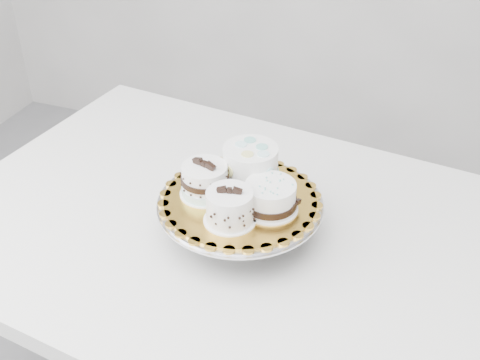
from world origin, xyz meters
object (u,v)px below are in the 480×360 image
(table, at_px, (243,251))
(cake_stand, at_px, (240,212))
(cake_dots, at_px, (250,165))
(cake_swirl, at_px, (230,207))
(cake_banded, at_px, (205,181))
(cake_ribbon, at_px, (271,197))
(cake_board, at_px, (240,200))

(table, xyz_separation_m, cake_stand, (0.00, -0.03, 0.13))
(cake_dots, bearing_deg, cake_swirl, -74.14)
(cake_banded, bearing_deg, cake_stand, 23.94)
(cake_banded, relative_size, cake_ribbon, 0.95)
(cake_board, height_order, cake_banded, cake_banded)
(cake_stand, xyz_separation_m, cake_board, (-0.00, -0.00, 0.03))
(table, distance_m, cake_stand, 0.13)
(cake_banded, distance_m, cake_ribbon, 0.14)
(cake_swirl, bearing_deg, cake_ribbon, 32.87)
(table, relative_size, cake_swirl, 13.18)
(cake_board, bearing_deg, cake_dots, 91.36)
(table, bearing_deg, cake_ribbon, -22.06)
(table, distance_m, cake_banded, 0.21)
(cake_board, distance_m, cake_swirl, 0.08)
(table, relative_size, cake_banded, 12.40)
(cake_board, relative_size, cake_swirl, 2.88)
(table, height_order, cake_stand, cake_stand)
(cake_stand, height_order, cake_dots, cake_dots)
(cake_swirl, height_order, cake_ribbon, cake_swirl)
(cake_swirl, xyz_separation_m, cake_banded, (-0.08, 0.06, -0.00))
(table, bearing_deg, cake_dots, 93.60)
(cake_stand, relative_size, cake_swirl, 3.14)
(cake_board, distance_m, cake_dots, 0.08)
(table, bearing_deg, cake_stand, -75.78)
(cake_stand, bearing_deg, cake_dots, 91.36)
(table, height_order, cake_swirl, cake_swirl)
(table, height_order, cake_ribbon, cake_ribbon)
(cake_board, height_order, cake_ribbon, cake_ribbon)
(cake_stand, xyz_separation_m, cake_banded, (-0.07, -0.01, 0.06))
(cake_board, xyz_separation_m, cake_ribbon, (0.07, -0.01, 0.03))
(cake_swirl, bearing_deg, cake_board, 81.72)
(table, relative_size, cake_stand, 4.20)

